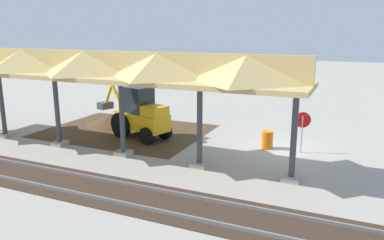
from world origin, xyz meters
The scene contains 8 objects.
ground_plane centered at (0.00, 0.00, 0.00)m, with size 120.00×120.00×0.00m, color #9E998E.
dirt_work_zone centered at (9.02, 0.31, 0.00)m, with size 9.30×7.00×0.01m, color #4C3823.
platform_canopy centered at (8.59, 4.08, 4.17)m, with size 20.80×3.20×4.90m.
rail_tracks centered at (0.00, 7.84, 0.03)m, with size 60.00×2.58×0.15m.
stop_sign centered at (-1.03, 0.29, 1.44)m, with size 0.74×0.24×2.02m.
backhoe centered at (7.51, 1.10, 1.27)m, with size 5.26×2.66×2.82m.
dirt_mound centered at (10.67, -0.53, 0.00)m, with size 6.03×6.03×1.36m, color #4C3823.
traffic_barrel centered at (0.61, 0.28, 0.45)m, with size 0.56×0.56×0.90m, color orange.
Camera 1 is at (-3.20, 18.28, 5.77)m, focal length 35.00 mm.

